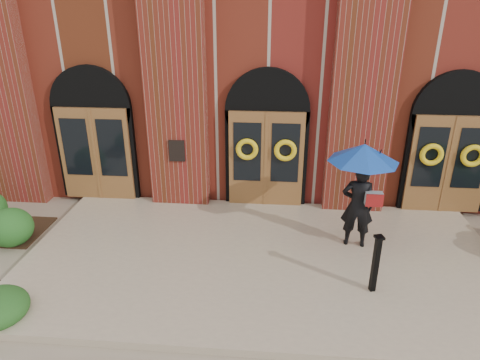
# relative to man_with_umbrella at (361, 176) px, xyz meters

# --- Properties ---
(ground) EXTENTS (90.00, 90.00, 0.00)m
(ground) POSITION_rel_man_with_umbrella_xyz_m (-2.04, -0.84, -1.79)
(ground) COLOR gray
(ground) RESTS_ON ground
(landing) EXTENTS (10.00, 5.30, 0.15)m
(landing) POSITION_rel_man_with_umbrella_xyz_m (-2.04, -0.69, -1.71)
(landing) COLOR tan
(landing) RESTS_ON ground
(church_building) EXTENTS (16.20, 12.53, 7.00)m
(church_building) POSITION_rel_man_with_umbrella_xyz_m (-2.04, 7.95, 1.71)
(church_building) COLOR maroon
(church_building) RESTS_ON ground
(man_with_umbrella) EXTENTS (1.62, 1.62, 2.34)m
(man_with_umbrella) POSITION_rel_man_with_umbrella_xyz_m (0.00, 0.00, 0.00)
(man_with_umbrella) COLOR black
(man_with_umbrella) RESTS_ON landing
(metal_post) EXTENTS (0.19, 0.19, 1.16)m
(metal_post) POSITION_rel_man_with_umbrella_xyz_m (0.09, -1.64, -1.03)
(metal_post) COLOR black
(metal_post) RESTS_ON landing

